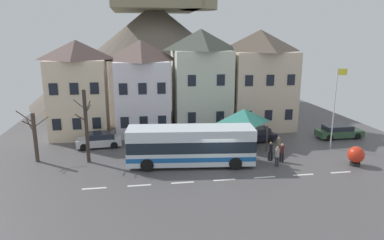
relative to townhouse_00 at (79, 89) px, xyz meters
name	(u,v)px	position (x,y,z in m)	size (l,w,h in m)	color
ground_plane	(218,170)	(11.69, -11.53, -4.84)	(40.00, 60.00, 0.07)	#504D4E
townhouse_00	(79,89)	(0.00, 0.00, 0.00)	(5.50, 5.12, 9.61)	beige
townhouse_01	(142,87)	(6.29, 0.51, 0.00)	(5.44, 6.13, 9.61)	white
townhouse_02	(201,81)	(12.52, 0.48, 0.54)	(5.78, 6.06, 10.70)	beige
townhouse_03	(259,79)	(19.09, 0.87, 0.51)	(6.67, 6.86, 10.64)	beige
hilltop_castle	(156,49)	(8.93, 20.17, 3.16)	(38.11, 38.11, 23.11)	#61574C
transit_bus	(191,146)	(9.79, -10.10, -3.26)	(10.12, 3.64, 3.06)	silver
bus_shelter	(244,116)	(15.22, -6.39, -1.83)	(3.60, 3.60, 3.60)	#473D33
parked_car_00	(339,132)	(25.60, -5.05, -4.17)	(4.52, 1.84, 1.29)	#315236
parked_car_01	(100,140)	(2.20, -4.24, -4.15)	(4.11, 2.16, 1.33)	silver
parked_car_02	(254,135)	(16.77, -4.94, -4.15)	(4.44, 2.22, 1.34)	black
pedestrian_00	(277,155)	(16.40, -11.52, -3.86)	(0.33, 0.31, 1.65)	#2D2D38
pedestrian_01	(278,143)	(17.72, -8.59, -3.91)	(0.36, 0.36, 1.49)	#2D2D38
pedestrian_02	(271,151)	(16.37, -10.24, -3.99)	(0.38, 0.29, 1.61)	black
pedestrian_03	(282,152)	(17.18, -10.62, -3.94)	(0.36, 0.34, 1.55)	black
public_bench	(227,135)	(14.33, -4.05, -4.33)	(1.62, 0.48, 0.87)	#33473D
flagpole	(335,103)	(23.05, -8.05, -0.59)	(0.95, 0.10, 7.30)	silver
harbour_buoy	(356,155)	(22.61, -12.29, -3.96)	(1.29, 1.29, 1.54)	black
bare_tree_00	(35,136)	(-2.48, -7.40, -2.68)	(2.22, 1.05, 4.32)	#47382D
bare_tree_01	(86,126)	(1.69, -8.22, -1.76)	(1.38, 1.75, 5.93)	#382D28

